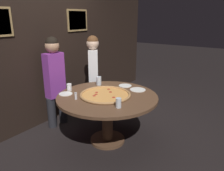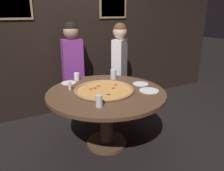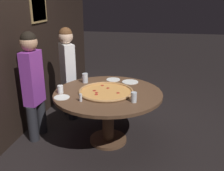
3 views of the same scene
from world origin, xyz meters
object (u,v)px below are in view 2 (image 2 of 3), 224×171
(diner_far_left, at_px, (119,64))
(diner_side_left, at_px, (73,65))
(white_plate_right_side, at_px, (149,91))
(drink_cup_near_right, at_px, (77,77))
(condiment_shaker, at_px, (70,86))
(white_plate_near_front, at_px, (69,83))
(drink_cup_far_left, at_px, (113,74))
(dining_table, at_px, (106,102))
(giant_pizza, at_px, (104,90))
(drink_cup_centre_back, at_px, (99,101))
(white_plate_left_side, at_px, (140,84))

(diner_far_left, xyz_separation_m, diner_side_left, (-0.72, 0.23, 0.01))
(white_plate_right_side, bearing_deg, diner_side_left, 112.54)
(drink_cup_near_right, height_order, condiment_shaker, drink_cup_near_right)
(white_plate_near_front, bearing_deg, drink_cup_near_right, 26.46)
(drink_cup_far_left, height_order, white_plate_near_front, drink_cup_far_left)
(white_plate_near_front, xyz_separation_m, condiment_shaker, (-0.07, -0.27, 0.05))
(drink_cup_near_right, height_order, white_plate_near_front, drink_cup_near_right)
(drink_cup_near_right, relative_size, white_plate_near_front, 0.54)
(dining_table, bearing_deg, white_plate_near_front, 119.77)
(white_plate_right_side, height_order, diner_side_left, diner_side_left)
(dining_table, distance_m, diner_side_left, 1.07)
(drink_cup_far_left, xyz_separation_m, condiment_shaker, (-0.70, -0.15, -0.02))
(giant_pizza, distance_m, drink_cup_near_right, 0.60)
(drink_cup_near_right, distance_m, diner_side_left, 0.45)
(condiment_shaker, bearing_deg, drink_cup_centre_back, -81.08)
(white_plate_near_front, height_order, condiment_shaker, condiment_shaker)
(white_plate_near_front, bearing_deg, drink_cup_far_left, -10.72)
(drink_cup_centre_back, bearing_deg, drink_cup_near_right, 83.33)
(drink_cup_centre_back, distance_m, white_plate_near_front, 0.90)
(dining_table, distance_m, giant_pizza, 0.16)
(white_plate_near_front, bearing_deg, diner_far_left, 15.75)
(condiment_shaker, height_order, diner_far_left, diner_far_left)
(white_plate_near_front, relative_size, diner_side_left, 0.13)
(drink_cup_near_right, bearing_deg, white_plate_right_side, -53.54)
(drink_cup_far_left, bearing_deg, condiment_shaker, -167.78)
(giant_pizza, bearing_deg, diner_side_left, 92.64)
(giant_pizza, relative_size, diner_far_left, 0.49)
(drink_cup_far_left, distance_m, white_plate_right_side, 0.67)
(white_plate_right_side, distance_m, diner_side_left, 1.39)
(drink_cup_centre_back, distance_m, white_plate_left_side, 0.90)
(white_plate_left_side, height_order, diner_far_left, diner_far_left)
(giant_pizza, relative_size, diner_side_left, 0.48)
(drink_cup_far_left, relative_size, diner_side_left, 0.09)
(drink_cup_far_left, bearing_deg, white_plate_near_front, 169.28)
(drink_cup_far_left, xyz_separation_m, white_plate_left_side, (0.20, -0.38, -0.07))
(drink_cup_near_right, xyz_separation_m, drink_cup_far_left, (0.48, -0.19, 0.02))
(dining_table, xyz_separation_m, diner_side_left, (-0.06, 1.03, 0.27))
(white_plate_left_side, bearing_deg, drink_cup_far_left, 117.93)
(condiment_shaker, bearing_deg, dining_table, -35.08)
(white_plate_left_side, height_order, white_plate_near_front, same)
(diner_far_left, bearing_deg, dining_table, 11.28)
(drink_cup_near_right, bearing_deg, white_plate_near_front, -153.54)
(giant_pizza, bearing_deg, dining_table, -54.28)
(drink_cup_centre_back, height_order, drink_cup_far_left, drink_cup_far_left)
(drink_cup_centre_back, height_order, diner_far_left, diner_far_left)
(drink_cup_far_left, height_order, white_plate_right_side, drink_cup_far_left)
(drink_cup_centre_back, xyz_separation_m, drink_cup_far_left, (0.60, 0.78, 0.01))
(dining_table, relative_size, drink_cup_far_left, 10.29)
(drink_cup_far_left, distance_m, white_plate_near_front, 0.64)
(white_plate_right_side, distance_m, white_plate_left_side, 0.28)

